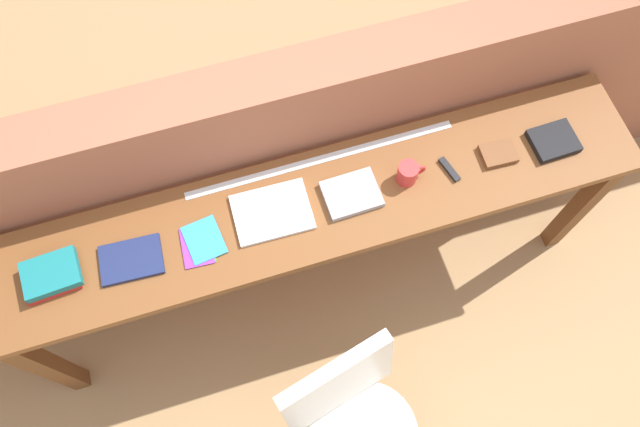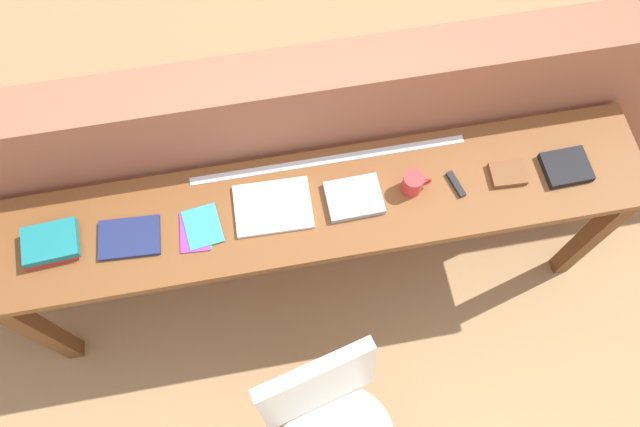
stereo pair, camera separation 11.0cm
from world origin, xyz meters
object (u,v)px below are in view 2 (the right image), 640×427
book_stack_leftmost (50,244)px  magazine_cycling (130,238)px  pamphlet_pile_colourful (199,229)px  book_open_centre (273,207)px  chair_white_moulded (331,422)px  book_repair_rightmost (566,167)px  mug (413,183)px  multitool_folded (456,184)px  leather_journal_brown (508,174)px

book_stack_leftmost → magazine_cycling: (0.27, -0.02, -0.02)m
book_stack_leftmost → pamphlet_pile_colourful: 0.52m
book_open_centre → chair_white_moulded: bearing=-82.1°
book_open_centre → pamphlet_pile_colourful: bearing=-170.4°
book_repair_rightmost → book_stack_leftmost: bearing=177.9°
pamphlet_pile_colourful → mug: (0.79, 0.03, 0.04)m
chair_white_moulded → pamphlet_pile_colourful: 0.87m
pamphlet_pile_colourful → multitool_folded: bearing=0.6°
mug → book_repair_rightmost: 0.59m
multitool_folded → book_open_centre: bearing=177.6°
pamphlet_pile_colourful → mug: 0.80m
pamphlet_pile_colourful → multitool_folded: multitool_folded is taller
book_stack_leftmost → mug: mug is taller
mug → magazine_cycling: bearing=-179.1°
magazine_cycling → multitool_folded: bearing=3.3°
chair_white_moulded → book_repair_rightmost: book_repair_rightmost is taller
book_stack_leftmost → mug: size_ratio=1.88×
pamphlet_pile_colourful → book_open_centre: bearing=8.0°
magazine_cycling → pamphlet_pile_colourful: size_ratio=1.20×
leather_journal_brown → book_repair_rightmost: 0.22m
book_stack_leftmost → pamphlet_pile_colourful: (0.52, -0.03, -0.02)m
chair_white_moulded → book_stack_leftmost: bearing=140.1°
book_stack_leftmost → mug: bearing=-0.0°
mug → leather_journal_brown: (0.37, -0.01, -0.03)m
pamphlet_pile_colourful → book_open_centre: 0.28m
book_stack_leftmost → book_repair_rightmost: 1.90m
pamphlet_pile_colourful → book_repair_rightmost: 1.38m
mug → book_open_centre: bearing=178.5°
chair_white_moulded → book_repair_rightmost: size_ratio=5.22×
book_stack_leftmost → leather_journal_brown: bearing=-0.4°
magazine_cycling → pamphlet_pile_colourful: magazine_cycling is taller
book_open_centre → leather_journal_brown: (0.88, -0.02, 0.00)m
mug → multitool_folded: bearing=-5.3°
pamphlet_pile_colourful → book_open_centre: (0.28, 0.04, 0.00)m
book_stack_leftmost → magazine_cycling: size_ratio=0.95×
mug → book_repair_rightmost: size_ratio=0.64×
magazine_cycling → book_repair_rightmost: bearing=3.0°
chair_white_moulded → book_stack_leftmost: size_ratio=4.30×
book_stack_leftmost → pamphlet_pile_colourful: book_stack_leftmost is taller
mug → pamphlet_pile_colourful: bearing=-178.2°
book_open_centre → multitool_folded: (0.68, -0.03, -0.00)m
chair_white_moulded → book_repair_rightmost: 1.30m
chair_white_moulded → book_repair_rightmost: (1.02, 0.71, 0.37)m
book_open_centre → multitool_folded: bearing=-0.8°
chair_white_moulded → mug: 0.94m
multitool_folded → leather_journal_brown: 0.20m
book_open_centre → book_repair_rightmost: bearing=-0.3°
chair_white_moulded → book_stack_leftmost: book_stack_leftmost is taller
book_open_centre → mug: 0.52m
magazine_cycling → leather_journal_brown: size_ratio=1.68×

